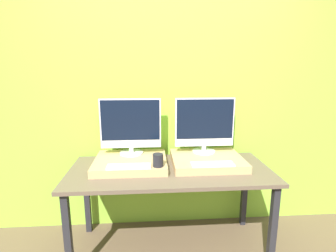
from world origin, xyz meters
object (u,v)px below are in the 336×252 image
Objects in this scene: keyboard_left at (129,166)px; keyboard_right at (212,164)px; monitor_left at (131,126)px; mug at (158,160)px; monitor_right at (205,125)px.

keyboard_right is at bearing 0.00° from keyboard_left.
mug is at bearing -55.54° from monitor_left.
monitor_left is 1.56× the size of keyboard_left.
monitor_left is 0.45m from mug.
monitor_right reaches higher than keyboard_right.
mug is at bearing -142.58° from monitor_right.
monitor_right is at bearing 37.42° from mug.
keyboard_left is 0.77m from monitor_right.
mug is 0.29× the size of keyboard_right.
keyboard_left is 0.23m from mug.
monitor_right is at bearing 0.00° from monitor_left.
keyboard_left is 0.64× the size of monitor_right.
monitor_right is (0.43, 0.33, 0.20)m from mug.
keyboard_left is (-0.00, -0.33, -0.25)m from monitor_left.
keyboard_right is (0.43, 0.00, -0.04)m from mug.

